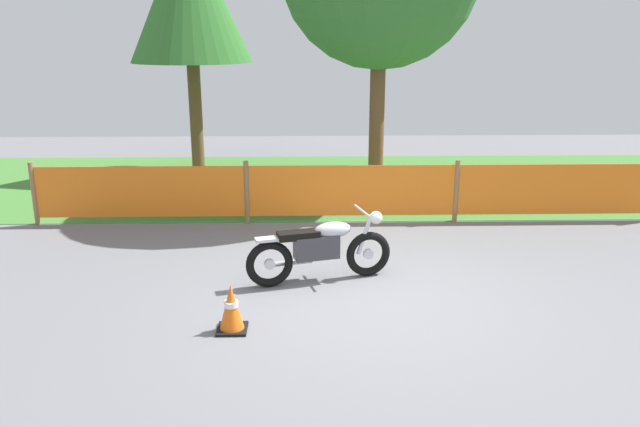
# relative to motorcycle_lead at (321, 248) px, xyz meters

# --- Properties ---
(ground) EXTENTS (24.00, 24.00, 0.02)m
(ground) POSITION_rel_motorcycle_lead_xyz_m (0.58, -0.54, -0.45)
(ground) COLOR slate
(grass_verge) EXTENTS (24.00, 5.63, 0.01)m
(grass_verge) POSITION_rel_motorcycle_lead_xyz_m (0.58, 5.34, -0.43)
(grass_verge) COLOR #427A33
(grass_verge) RESTS_ON ground
(barrier_fence) EXTENTS (10.48, 0.08, 1.05)m
(barrier_fence) POSITION_rel_motorcycle_lead_xyz_m (0.58, 2.53, 0.10)
(barrier_fence) COLOR olive
(barrier_fence) RESTS_ON ground
(motorcycle_lead) EXTENTS (1.87, 0.71, 0.90)m
(motorcycle_lead) POSITION_rel_motorcycle_lead_xyz_m (0.00, 0.00, 0.00)
(motorcycle_lead) COLOR black
(motorcycle_lead) RESTS_ON ground
(traffic_cone) EXTENTS (0.32, 0.32, 0.53)m
(traffic_cone) POSITION_rel_motorcycle_lead_xyz_m (-0.99, -1.35, -0.18)
(traffic_cone) COLOR black
(traffic_cone) RESTS_ON ground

